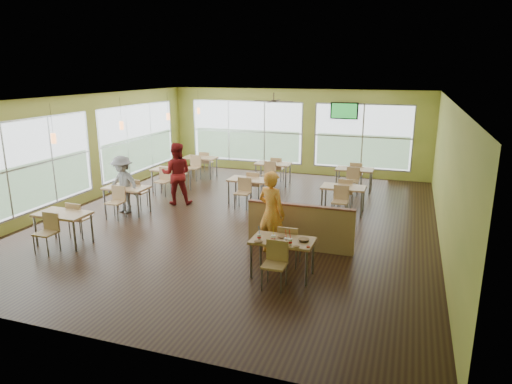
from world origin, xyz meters
TOP-DOWN VIEW (x-y plane):
  - room at (0.00, 0.00)m, footprint 12.00×12.04m
  - window_bays at (-2.65, 3.08)m, footprint 9.24×10.24m
  - main_table at (2.00, -3.00)m, footprint 1.22×1.52m
  - half_wall_divider at (2.00, -1.55)m, footprint 2.40×0.14m
  - dining_tables at (-1.05, 1.71)m, footprint 6.92×8.72m
  - pendant_lights at (-3.20, 0.68)m, footprint 0.11×7.31m
  - ceiling_fan at (-0.00, 3.00)m, footprint 1.25×1.25m
  - tv_backwall at (1.80, 5.90)m, footprint 1.00×0.07m
  - man_plaid at (1.46, -1.97)m, footprint 0.79×0.66m
  - patron_maroon at (-2.31, 0.77)m, footprint 1.08×0.97m
  - patron_grey at (-3.31, -0.49)m, footprint 1.12×0.75m
  - cup_blue at (1.58, -3.16)m, footprint 0.08×0.08m
  - cup_yellow at (1.86, -3.17)m, footprint 0.10×0.10m
  - cup_red_near at (2.12, -3.19)m, footprint 0.09×0.09m
  - cup_red_far at (2.20, -3.23)m, footprint 0.09×0.09m
  - food_basket at (2.40, -2.95)m, footprint 0.21×0.21m
  - ketchup_cup at (2.55, -3.24)m, footprint 0.06×0.06m
  - wrapper_left at (1.61, -3.30)m, footprint 0.22×0.21m
  - wrapper_mid at (1.96, -2.91)m, footprint 0.20×0.18m
  - wrapper_right at (2.34, -3.30)m, footprint 0.16×0.15m

SIDE VIEW (x-z plane):
  - half_wall_divider at x=2.00m, z-range 0.00..1.04m
  - dining_tables at x=-1.05m, z-range 0.20..1.07m
  - main_table at x=2.00m, z-range 0.20..1.07m
  - ketchup_cup at x=2.55m, z-range 0.75..0.78m
  - wrapper_right at x=2.34m, z-range 0.75..0.78m
  - wrapper_left at x=1.61m, z-range 0.75..0.79m
  - wrapper_mid at x=1.96m, z-range 0.75..0.79m
  - food_basket at x=2.40m, z-range 0.75..0.80m
  - patron_grey at x=-3.31m, z-range 0.00..1.62m
  - cup_blue at x=1.58m, z-range 0.66..0.96m
  - cup_red_near at x=2.12m, z-range 0.66..0.97m
  - cup_red_far at x=2.20m, z-range 0.65..0.99m
  - cup_yellow at x=1.86m, z-range 0.65..0.99m
  - patron_maroon at x=-2.31m, z-range 0.00..1.84m
  - man_plaid at x=1.46m, z-range 0.00..1.84m
  - window_bays at x=-2.65m, z-range 0.29..2.66m
  - room at x=0.00m, z-range 0.00..3.20m
  - tv_backwall at x=1.80m, z-range 2.15..2.75m
  - pendant_lights at x=-3.20m, z-range 2.02..2.88m
  - ceiling_fan at x=0.00m, z-range 2.80..3.09m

